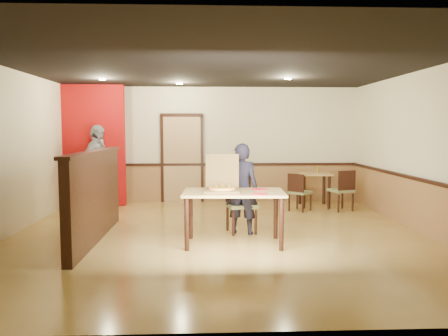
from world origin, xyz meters
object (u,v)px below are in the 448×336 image
object	(u,v)px
side_chair_right	(343,189)
diner	(242,189)
main_table	(234,198)
condiment	(317,169)
passerby	(97,167)
side_table	(314,180)
side_chair_left	(299,191)
pizza_box	(222,187)
diner_chair	(240,202)

from	to	relation	value
side_chair_right	diner	world-z (taller)	diner
diner	main_table	bearing A→B (deg)	89.38
condiment	side_chair_right	bearing A→B (deg)	-60.31
passerby	condiment	world-z (taller)	passerby
main_table	condiment	distance (m)	3.98
side_table	side_chair_left	bearing A→B (deg)	-129.55
condiment	side_chair_left	bearing A→B (deg)	-130.98
diner	passerby	xyz separation A→B (m)	(-3.02, 2.45, 0.17)
side_chair_right	passerby	size ratio (longest dim) A/B	0.48
side_chair_left	side_table	xyz separation A→B (m)	(0.49, 0.60, 0.15)
side_table	pizza_box	distance (m)	3.97
side_chair_left	diner	world-z (taller)	diner
passerby	condiment	size ratio (longest dim) A/B	12.44
diner_chair	side_chair_left	bearing A→B (deg)	41.18
side_chair_right	side_table	distance (m)	0.78
main_table	diner_chair	xyz separation A→B (m)	(0.17, 0.83, -0.19)
side_chair_right	diner	bearing A→B (deg)	21.01
diner_chair	diner	size ratio (longest dim) A/B	0.62
main_table	condiment	size ratio (longest dim) A/B	10.49
main_table	side_table	bearing A→B (deg)	60.07
side_chair_left	passerby	world-z (taller)	passerby
diner_chair	condiment	xyz separation A→B (m)	(1.99, 2.50, 0.32)
side_chair_right	side_chair_left	bearing A→B (deg)	-19.86
side_chair_left	condiment	bearing A→B (deg)	-88.37
diner_chair	side_chair_left	world-z (taller)	diner_chair
main_table	diner	distance (m)	0.70
diner	passerby	world-z (taller)	passerby
passerby	side_chair_right	bearing A→B (deg)	-78.97
diner	pizza_box	world-z (taller)	diner
diner	condiment	size ratio (longest dim) A/B	10.25
side_table	main_table	bearing A→B (deg)	-122.48
main_table	passerby	world-z (taller)	passerby
main_table	side_chair_left	size ratio (longest dim) A/B	1.92
side_table	diner	world-z (taller)	diner
main_table	side_chair_left	world-z (taller)	main_table
side_chair_left	side_table	world-z (taller)	side_chair_left
diner	diner_chair	bearing A→B (deg)	-71.76
diner	condiment	xyz separation A→B (m)	(1.98, 2.65, 0.08)
diner_chair	side_table	size ratio (longest dim) A/B	1.25
side_chair_right	pizza_box	bearing A→B (deg)	25.23
diner	condiment	world-z (taller)	diner
side_chair_right	side_table	world-z (taller)	side_chair_right
main_table	passerby	distance (m)	4.23
side_chair_right	pizza_box	distance (m)	3.82
main_table	condiment	world-z (taller)	condiment
diner_chair	side_chair_right	world-z (taller)	diner_chair
side_chair_left	diner	xyz separation A→B (m)	(-1.41, -1.99, 0.32)
main_table	condiment	bearing A→B (deg)	59.57
diner_chair	pizza_box	bearing A→B (deg)	-124.45
side_chair_right	condiment	distance (m)	0.86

